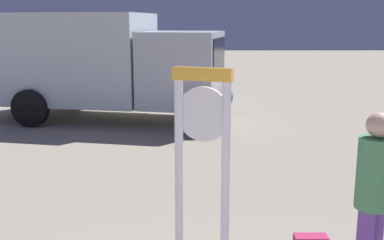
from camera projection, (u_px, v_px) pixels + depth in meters
standing_clock at (204, 168)px, 3.71m from camera, size 0.47×0.25×2.14m
person_near_clock at (375, 194)px, 4.18m from camera, size 0.33×0.33×1.71m
box_truck_near at (100, 62)px, 11.85m from camera, size 6.47×3.63×2.69m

